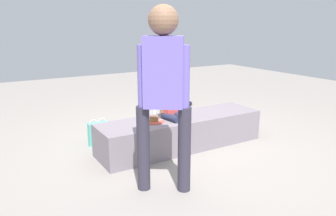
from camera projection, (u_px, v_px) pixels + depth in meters
ground_plane at (181, 147)px, 3.98m from camera, size 12.00×12.00×0.00m
concrete_ledge at (181, 132)px, 3.94m from camera, size 2.03×0.55×0.37m
child_seated at (172, 100)px, 3.79m from camera, size 0.28×0.33×0.48m
adult_standing at (164, 84)px, 2.72m from camera, size 0.41×0.35×1.60m
cake_plate at (154, 120)px, 3.68m from camera, size 0.22×0.22×0.07m
gift_bag at (98, 133)px, 4.02m from camera, size 0.25×0.08×0.33m
railing_post at (182, 84)px, 5.93m from camera, size 0.36×0.36×1.04m
water_bottle_near_gift at (175, 125)px, 4.49m from camera, size 0.07×0.07×0.23m
water_bottle_far_side at (155, 113)px, 5.16m from camera, size 0.07×0.07×0.19m
party_cup_red at (136, 121)px, 4.89m from camera, size 0.08×0.08×0.09m
cake_box_white at (178, 109)px, 5.44m from camera, size 0.37×0.37×0.14m
handbag_black_leather at (180, 113)px, 5.06m from camera, size 0.30×0.12×0.32m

